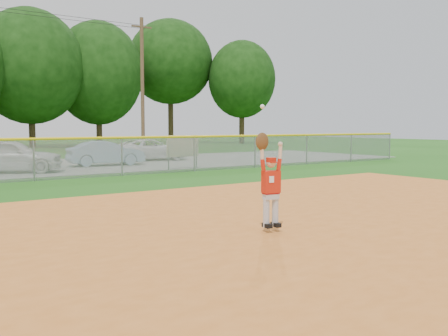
% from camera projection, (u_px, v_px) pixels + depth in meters
% --- Properties ---
extents(ground, '(120.00, 120.00, 0.00)m').
position_uv_depth(ground, '(169.00, 229.00, 9.57)').
color(ground, '#1E5714').
rests_on(ground, ground).
extents(clay_infield, '(24.00, 16.00, 0.04)m').
position_uv_depth(clay_infield, '(270.00, 263.00, 7.11)').
color(clay_infield, '#CB6B24').
rests_on(clay_infield, ground).
extents(parking_strip, '(44.00, 10.00, 0.03)m').
position_uv_depth(parking_strip, '(0.00, 169.00, 22.66)').
color(parking_strip, gray).
rests_on(parking_strip, ground).
extents(car_white_a, '(4.42, 3.21, 1.40)m').
position_uv_depth(car_white_a, '(10.00, 156.00, 20.58)').
color(car_white_a, white).
rests_on(car_white_a, parking_strip).
extents(car_blue, '(3.75, 1.63, 1.20)m').
position_uv_depth(car_blue, '(106.00, 153.00, 24.30)').
color(car_blue, '#80A1BF').
rests_on(car_blue, parking_strip).
extents(car_white_b, '(4.46, 2.39, 1.19)m').
position_uv_depth(car_white_b, '(151.00, 150.00, 27.98)').
color(car_white_b, white).
rests_on(car_white_b, parking_strip).
extents(sponsor_sign, '(1.73, 0.21, 1.54)m').
position_uv_depth(sponsor_sign, '(183.00, 147.00, 22.40)').
color(sponsor_sign, gray).
rests_on(sponsor_sign, ground).
extents(outfield_fence, '(40.06, 0.10, 1.55)m').
position_uv_depth(outfield_fence, '(34.00, 156.00, 17.67)').
color(outfield_fence, gray).
rests_on(outfield_fence, ground).
extents(ballplayer, '(0.57, 0.27, 2.23)m').
position_uv_depth(ballplayer, '(270.00, 180.00, 9.05)').
color(ballplayer, silver).
rests_on(ballplayer, ground).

